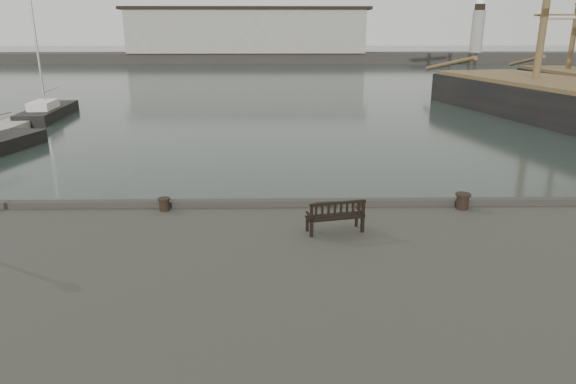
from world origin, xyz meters
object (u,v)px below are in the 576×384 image
Objects in this scene: bollard_left at (164,204)px; yacht_d at (49,115)px; bollard_right at (463,201)px; bench at (335,222)px.

bollard_left is 0.03× the size of yacht_d.
bollard_left is 0.81× the size of bollard_right.
bench reaches higher than bollard_left.
bollard_right reaches higher than bollard_left.
yacht_d is (-14.49, 25.80, -1.51)m from bollard_left.
yacht_d reaches higher than bollard_right.
yacht_d is at bearing 131.90° from bollard_right.
bollard_left is at bearing 147.51° from bench.
bollard_left is at bearing -65.98° from yacht_d.
bollard_right is at bearing 0.00° from bollard_left.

